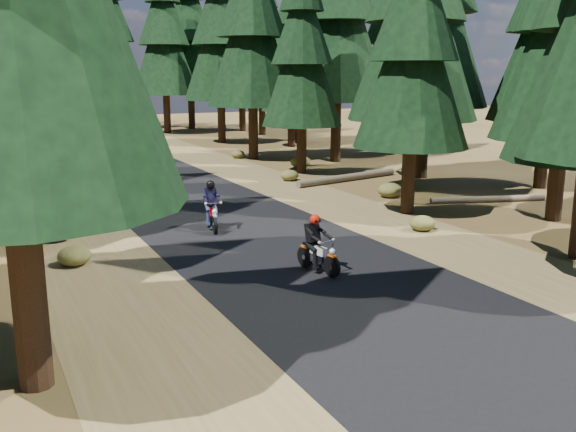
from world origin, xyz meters
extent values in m
plane|color=#473419|center=(0.00, 0.00, 0.00)|extent=(120.00, 120.00, 0.00)
cube|color=black|center=(0.00, 5.00, 0.01)|extent=(6.00, 100.00, 0.01)
cube|color=brown|center=(-4.60, 5.00, 0.00)|extent=(3.20, 100.00, 0.01)
cube|color=brown|center=(4.60, 5.00, 0.00)|extent=(3.20, 100.00, 0.01)
cylinder|color=black|center=(-6.62, -3.09, 2.85)|extent=(0.53, 0.53, 5.71)
cylinder|color=black|center=(9.67, 1.47, 2.65)|extent=(0.51, 0.51, 5.29)
cone|color=black|center=(9.67, 1.47, 5.96)|extent=(4.50, 4.50, 6.62)
cylinder|color=black|center=(6.06, 4.48, 2.26)|extent=(0.48, 0.48, 4.52)
cone|color=black|center=(6.06, 4.48, 5.08)|extent=(3.84, 3.84, 5.65)
cylinder|color=black|center=(8.28, 7.39, 2.92)|extent=(0.53, 0.53, 5.84)
cone|color=black|center=(8.28, 7.39, 6.57)|extent=(4.96, 4.96, 7.30)
cylinder|color=black|center=(11.21, 10.34, 3.22)|extent=(0.56, 0.56, 6.43)
cone|color=black|center=(11.21, 10.34, 7.24)|extent=(5.47, 5.47, 8.04)
cylinder|color=black|center=(6.98, 14.07, 2.25)|extent=(0.48, 0.48, 4.51)
cone|color=black|center=(6.98, 14.07, 5.07)|extent=(3.83, 3.83, 5.64)
cone|color=black|center=(6.98, 14.07, 7.10)|extent=(2.93, 2.93, 4.06)
cylinder|color=black|center=(10.48, 16.81, 3.24)|extent=(0.56, 0.56, 6.47)
cone|color=black|center=(10.48, 16.81, 7.28)|extent=(5.50, 5.50, 8.09)
cylinder|color=black|center=(6.93, 19.74, 2.91)|extent=(0.53, 0.53, 5.83)
cone|color=black|center=(6.93, 19.74, 6.56)|extent=(4.95, 4.95, 7.29)
cylinder|color=black|center=(11.52, 24.15, 2.31)|extent=(0.48, 0.48, 4.61)
cone|color=black|center=(11.52, 24.15, 5.19)|extent=(3.92, 3.92, 5.77)
cone|color=black|center=(11.52, 24.15, 7.27)|extent=(3.00, 3.00, 4.15)
cylinder|color=black|center=(8.34, 28.41, 2.88)|extent=(0.53, 0.53, 5.76)
cone|color=black|center=(8.34, 28.41, 6.48)|extent=(4.90, 4.90, 7.21)
cone|color=black|center=(8.34, 28.41, 9.08)|extent=(3.75, 3.75, 5.19)
cylinder|color=black|center=(13.03, 32.09, 2.83)|extent=(0.53, 0.53, 5.66)
cone|color=black|center=(13.03, 32.09, 6.37)|extent=(4.81, 4.81, 7.07)
cone|color=black|center=(13.03, 32.09, 8.91)|extent=(3.68, 3.68, 5.09)
cylinder|color=black|center=(14.00, 6.00, 2.80)|extent=(0.52, 0.52, 5.60)
cone|color=black|center=(14.00, 6.00, 6.30)|extent=(4.76, 4.76, 7.00)
cylinder|color=black|center=(13.00, 26.00, 3.00)|extent=(0.54, 0.54, 6.00)
cone|color=black|center=(13.00, 26.00, 6.75)|extent=(5.10, 5.10, 7.50)
cylinder|color=black|center=(15.00, 18.00, 2.80)|extent=(0.52, 0.52, 5.60)
cone|color=black|center=(15.00, 18.00, 6.30)|extent=(4.76, 4.76, 7.00)
cylinder|color=black|center=(7.00, 37.00, 3.00)|extent=(0.54, 0.54, 6.00)
cone|color=black|center=(7.00, 37.00, 6.75)|extent=(5.10, 5.10, 7.50)
cone|color=black|center=(7.00, 37.00, 9.45)|extent=(3.90, 3.90, 5.40)
cylinder|color=black|center=(10.00, 40.00, 3.20)|extent=(0.56, 0.56, 6.40)
cone|color=black|center=(10.00, 40.00, 7.20)|extent=(5.44, 5.44, 8.00)
cone|color=black|center=(10.00, 40.00, 10.08)|extent=(4.16, 4.16, 5.76)
cylinder|color=black|center=(-4.00, 43.00, 3.00)|extent=(0.54, 0.54, 6.00)
cone|color=black|center=(-4.00, 43.00, 6.75)|extent=(5.10, 5.10, 7.50)
cone|color=black|center=(-4.00, 43.00, 9.45)|extent=(3.90, 3.90, 5.40)
cylinder|color=black|center=(4.00, 43.00, 3.20)|extent=(0.56, 0.56, 6.40)
cone|color=black|center=(4.00, 43.00, 7.20)|extent=(5.44, 5.44, 8.00)
cone|color=black|center=(4.00, 43.00, 10.08)|extent=(4.16, 4.16, 5.76)
cylinder|color=black|center=(0.00, 46.00, 3.40)|extent=(0.57, 0.57, 6.80)
cone|color=black|center=(0.00, 46.00, 7.65)|extent=(5.78, 5.78, 8.50)
cylinder|color=black|center=(13.00, 36.00, 3.00)|extent=(0.54, 0.54, 6.00)
cone|color=black|center=(13.00, 36.00, 6.75)|extent=(5.10, 5.10, 7.50)
cone|color=black|center=(13.00, 36.00, 9.45)|extent=(3.90, 3.90, 5.40)
cylinder|color=#4C4233|center=(7.68, 11.01, 0.16)|extent=(5.64, 1.52, 0.32)
cylinder|color=#4C4233|center=(9.86, 4.63, 0.12)|extent=(4.32, 1.58, 0.24)
ellipsoid|color=#474C1E|center=(-5.80, 12.92, 0.23)|extent=(0.78, 0.78, 0.47)
ellipsoid|color=#474C1E|center=(5.43, 12.26, 0.24)|extent=(0.81, 0.81, 0.48)
ellipsoid|color=#474C1E|center=(-5.12, 3.22, 0.25)|extent=(0.82, 0.82, 0.49)
ellipsoid|color=#474C1E|center=(-5.20, 5.92, 0.26)|extent=(0.87, 0.87, 0.52)
ellipsoid|color=#474C1E|center=(4.94, 2.22, 0.23)|extent=(0.78, 0.78, 0.47)
ellipsoid|color=#474C1E|center=(7.67, 15.50, 0.31)|extent=(1.03, 1.03, 0.62)
ellipsoid|color=#474C1E|center=(-6.06, 16.64, 0.33)|extent=(1.09, 1.09, 0.65)
ellipsoid|color=#474C1E|center=(6.24, 20.34, 0.23)|extent=(0.76, 0.76, 0.45)
ellipsoid|color=#474C1E|center=(7.17, 7.07, 0.28)|extent=(0.94, 0.94, 0.56)
cube|color=black|center=(0.06, -0.02, 0.96)|extent=(0.34, 0.25, 0.45)
sphere|color=red|center=(0.06, -0.02, 1.29)|extent=(0.30, 0.30, 0.25)
cube|color=black|center=(-0.78, 5.15, 1.03)|extent=(0.37, 0.27, 0.49)
sphere|color=black|center=(-0.78, 5.15, 1.38)|extent=(0.32, 0.32, 0.27)
camera|label=1|loc=(-7.20, -12.96, 4.74)|focal=40.00mm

